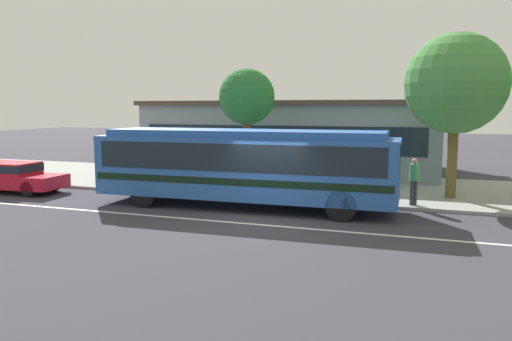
{
  "coord_description": "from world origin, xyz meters",
  "views": [
    {
      "loc": [
        4.76,
        -14.67,
        3.58
      ],
      "look_at": [
        -1.06,
        2.05,
        1.3
      ],
      "focal_mm": 34.03,
      "sensor_mm": 36.0,
      "label": 1
    }
  ],
  "objects": [
    {
      "name": "pedestrian_walking_along_curb",
      "position": [
        -1.25,
        3.66,
        1.09
      ],
      "size": [
        0.45,
        0.45,
        1.66
      ],
      "color": "#33362F",
      "rests_on": "sidewalk_slab"
    },
    {
      "name": "street_tree_mid_block",
      "position": [
        5.79,
        5.42,
        4.49
      ],
      "size": [
        3.83,
        3.83,
        6.3
      ],
      "color": "brown",
      "rests_on": "sidewalk_slab"
    },
    {
      "name": "pedestrian_waiting_near_sign",
      "position": [
        4.46,
        3.39,
        1.11
      ],
      "size": [
        0.48,
        0.48,
        1.69
      ],
      "color": "#313538",
      "rests_on": "sidewalk_slab"
    },
    {
      "name": "ground_plane",
      "position": [
        0.0,
        0.0,
        0.0
      ],
      "size": [
        120.0,
        120.0,
        0.0
      ],
      "primitive_type": "plane",
      "color": "#383640"
    },
    {
      "name": "sedan_behind_bus",
      "position": [
        -12.02,
        1.25,
        0.72
      ],
      "size": [
        4.83,
        1.95,
        1.29
      ],
      "color": "red",
      "rests_on": "ground_plane"
    },
    {
      "name": "bus_stop_sign",
      "position": [
        2.65,
        3.49,
        1.75
      ],
      "size": [
        0.1,
        0.44,
        2.55
      ],
      "color": "gray",
      "rests_on": "sidewalk_slab"
    },
    {
      "name": "transit_bus",
      "position": [
        -1.34,
        1.55,
        1.64
      ],
      "size": [
        10.86,
        2.8,
        2.81
      ],
      "color": "#2859AA",
      "rests_on": "ground_plane"
    },
    {
      "name": "lane_stripe_center",
      "position": [
        0.0,
        -0.8,
        0.0
      ],
      "size": [
        56.0,
        0.16,
        0.01
      ],
      "primitive_type": "cube",
      "color": "silver",
      "rests_on": "ground_plane"
    },
    {
      "name": "station_building",
      "position": [
        -2.25,
        12.8,
        1.99
      ],
      "size": [
        16.0,
        9.2,
        3.97
      ],
      "color": "gray",
      "rests_on": "ground_plane"
    },
    {
      "name": "sidewalk_slab",
      "position": [
        0.0,
        6.9,
        0.06
      ],
      "size": [
        60.0,
        8.0,
        0.12
      ],
      "primitive_type": "cube",
      "color": "#979B95",
      "rests_on": "ground_plane"
    },
    {
      "name": "street_tree_near_stop",
      "position": [
        -2.85,
        5.9,
        4.02
      ],
      "size": [
        2.5,
        2.5,
        5.23
      ],
      "color": "brown",
      "rests_on": "sidewalk_slab"
    }
  ]
}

